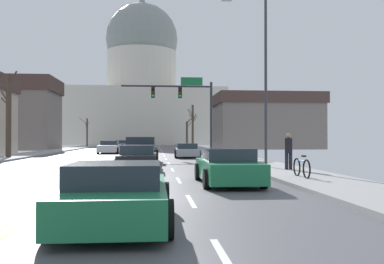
{
  "coord_description": "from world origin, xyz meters",
  "views": [
    {
      "loc": [
        2.54,
        -19.34,
        1.63
      ],
      "look_at": [
        7.43,
        34.16,
        2.27
      ],
      "focal_mm": 39.9,
      "sensor_mm": 36.0,
      "label": 1
    }
  ],
  "objects_px": {
    "sedan_near_02": "(138,158)",
    "sedan_oncoming_01": "(122,145)",
    "bicycle_parked": "(302,168)",
    "sedan_near_03": "(228,167)",
    "sedan_oncoming_00": "(110,147)",
    "sedan_near_00": "(187,151)",
    "signal_gantry": "(186,100)",
    "street_lamp_right": "(260,66)",
    "pedestrian_00": "(289,149)",
    "sedan_near_04": "(117,195)",
    "pickup_truck_near_01": "(140,151)"
  },
  "relations": [
    {
      "from": "street_lamp_right",
      "to": "pedestrian_00",
      "type": "bearing_deg",
      "value": -65.66
    },
    {
      "from": "sedan_near_00",
      "to": "sedan_near_04",
      "type": "relative_size",
      "value": 1.04
    },
    {
      "from": "bicycle_parked",
      "to": "sedan_oncoming_01",
      "type": "bearing_deg",
      "value": 102.94
    },
    {
      "from": "pickup_truck_near_01",
      "to": "sedan_near_02",
      "type": "distance_m",
      "value": 5.98
    },
    {
      "from": "sedan_near_03",
      "to": "sedan_near_04",
      "type": "relative_size",
      "value": 1.07
    },
    {
      "from": "sedan_near_03",
      "to": "bicycle_parked",
      "type": "height_order",
      "value": "sedan_near_03"
    },
    {
      "from": "street_lamp_right",
      "to": "sedan_near_00",
      "type": "bearing_deg",
      "value": 101.83
    },
    {
      "from": "signal_gantry",
      "to": "sedan_oncoming_01",
      "type": "xyz_separation_m",
      "value": [
        -6.94,
        20.41,
        -4.33
      ]
    },
    {
      "from": "sedan_near_04",
      "to": "sedan_near_00",
      "type": "bearing_deg",
      "value": 82.55
    },
    {
      "from": "pickup_truck_near_01",
      "to": "pedestrian_00",
      "type": "relative_size",
      "value": 3.3
    },
    {
      "from": "street_lamp_right",
      "to": "sedan_near_03",
      "type": "xyz_separation_m",
      "value": [
        -2.78,
        -6.39,
        -4.63
      ]
    },
    {
      "from": "sedan_oncoming_01",
      "to": "sedan_near_03",
      "type": "bearing_deg",
      "value": -81.08
    },
    {
      "from": "sedan_oncoming_00",
      "to": "bicycle_parked",
      "type": "distance_m",
      "value": 29.91
    },
    {
      "from": "sedan_oncoming_01",
      "to": "bicycle_parked",
      "type": "height_order",
      "value": "sedan_oncoming_01"
    },
    {
      "from": "sedan_near_02",
      "to": "pedestrian_00",
      "type": "height_order",
      "value": "pedestrian_00"
    },
    {
      "from": "sedan_near_04",
      "to": "sedan_near_03",
      "type": "bearing_deg",
      "value": 63.47
    },
    {
      "from": "sedan_near_00",
      "to": "sedan_near_04",
      "type": "height_order",
      "value": "sedan_near_04"
    },
    {
      "from": "signal_gantry",
      "to": "sedan_near_02",
      "type": "bearing_deg",
      "value": -102.88
    },
    {
      "from": "sedan_oncoming_01",
      "to": "pedestrian_00",
      "type": "bearing_deg",
      "value": -74.87
    },
    {
      "from": "sedan_near_03",
      "to": "pickup_truck_near_01",
      "type": "bearing_deg",
      "value": 105.19
    },
    {
      "from": "signal_gantry",
      "to": "pedestrian_00",
      "type": "relative_size",
      "value": 4.76
    },
    {
      "from": "bicycle_parked",
      "to": "sedan_near_04",
      "type": "bearing_deg",
      "value": -130.06
    },
    {
      "from": "sedan_oncoming_00",
      "to": "sedan_oncoming_01",
      "type": "distance_m",
      "value": 13.64
    },
    {
      "from": "pedestrian_00",
      "to": "sedan_near_03",
      "type": "bearing_deg",
      "value": -128.81
    },
    {
      "from": "sedan_near_00",
      "to": "sedan_oncoming_01",
      "type": "distance_m",
      "value": 24.44
    },
    {
      "from": "street_lamp_right",
      "to": "sedan_near_00",
      "type": "distance_m",
      "value": 13.89
    },
    {
      "from": "pickup_truck_near_01",
      "to": "sedan_near_02",
      "type": "relative_size",
      "value": 1.22
    },
    {
      "from": "signal_gantry",
      "to": "bicycle_parked",
      "type": "relative_size",
      "value": 4.47
    },
    {
      "from": "sedan_near_02",
      "to": "bicycle_parked",
      "type": "height_order",
      "value": "sedan_near_02"
    },
    {
      "from": "pedestrian_00",
      "to": "bicycle_parked",
      "type": "distance_m",
      "value": 3.81
    },
    {
      "from": "sedan_near_04",
      "to": "sedan_oncoming_00",
      "type": "distance_m",
      "value": 35.78
    },
    {
      "from": "sedan_near_00",
      "to": "sedan_oncoming_01",
      "type": "relative_size",
      "value": 1.0
    },
    {
      "from": "bicycle_parked",
      "to": "sedan_near_03",
      "type": "bearing_deg",
      "value": -164.45
    },
    {
      "from": "street_lamp_right",
      "to": "sedan_oncoming_01",
      "type": "distance_m",
      "value": 37.79
    },
    {
      "from": "sedan_near_04",
      "to": "sedan_near_02",
      "type": "bearing_deg",
      "value": 90.31
    },
    {
      "from": "sedan_near_00",
      "to": "sedan_oncoming_00",
      "type": "relative_size",
      "value": 0.94
    },
    {
      "from": "sedan_near_00",
      "to": "sedan_near_02",
      "type": "bearing_deg",
      "value": -105.24
    },
    {
      "from": "street_lamp_right",
      "to": "pickup_truck_near_01",
      "type": "distance_m",
      "value": 9.82
    },
    {
      "from": "sedan_oncoming_00",
      "to": "signal_gantry",
      "type": "bearing_deg",
      "value": -43.14
    },
    {
      "from": "bicycle_parked",
      "to": "signal_gantry",
      "type": "bearing_deg",
      "value": 97.13
    },
    {
      "from": "sedan_oncoming_01",
      "to": "sedan_oncoming_00",
      "type": "bearing_deg",
      "value": -91.24
    },
    {
      "from": "sedan_oncoming_01",
      "to": "street_lamp_right",
      "type": "bearing_deg",
      "value": -75.37
    },
    {
      "from": "sedan_oncoming_01",
      "to": "bicycle_parked",
      "type": "relative_size",
      "value": 2.51
    },
    {
      "from": "sedan_near_00",
      "to": "pickup_truck_near_01",
      "type": "height_order",
      "value": "pickup_truck_near_01"
    },
    {
      "from": "sedan_oncoming_01",
      "to": "sedan_near_02",
      "type": "bearing_deg",
      "value": -84.7
    },
    {
      "from": "sedan_oncoming_00",
      "to": "street_lamp_right",
      "type": "bearing_deg",
      "value": -66.67
    },
    {
      "from": "sedan_near_00",
      "to": "bicycle_parked",
      "type": "height_order",
      "value": "sedan_near_00"
    },
    {
      "from": "sedan_near_03",
      "to": "sedan_near_00",
      "type": "bearing_deg",
      "value": 89.72
    },
    {
      "from": "sedan_near_02",
      "to": "sedan_oncoming_01",
      "type": "relative_size",
      "value": 1.01
    },
    {
      "from": "signal_gantry",
      "to": "pickup_truck_near_01",
      "type": "distance_m",
      "value": 11.17
    }
  ]
}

